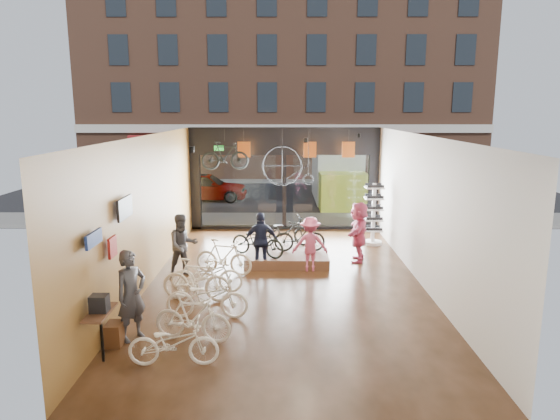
{
  "coord_description": "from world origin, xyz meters",
  "views": [
    {
      "loc": [
        -0.09,
        -12.45,
        4.41
      ],
      "look_at": [
        -0.14,
        1.4,
        1.64
      ],
      "focal_mm": 32.0,
      "sensor_mm": 36.0,
      "label": 1
    }
  ],
  "objects_px": {
    "customer_3": "(310,244)",
    "hung_bike": "(225,156)",
    "floor_bike_0": "(174,343)",
    "customer_1": "(183,245)",
    "display_platform": "(287,257)",
    "display_bike_mid": "(300,237)",
    "floor_bike_1": "(193,318)",
    "box_truck": "(338,178)",
    "street_car": "(205,186)",
    "floor_bike_3": "(197,280)",
    "floor_bike_5": "(224,257)",
    "sunglasses_rack": "(373,214)",
    "floor_bike_2": "(207,297)",
    "display_bike_right": "(285,231)",
    "customer_2": "(261,241)",
    "floor_bike_4": "(207,275)",
    "penny_farthing": "(290,167)",
    "customer_0": "(131,295)",
    "customer_5": "(359,232)",
    "display_bike_left": "(258,241)"
  },
  "relations": [
    {
      "from": "floor_bike_5",
      "to": "penny_farthing",
      "type": "height_order",
      "value": "penny_farthing"
    },
    {
      "from": "floor_bike_4",
      "to": "floor_bike_2",
      "type": "bearing_deg",
      "value": -172.34
    },
    {
      "from": "street_car",
      "to": "floor_bike_3",
      "type": "distance_m",
      "value": 13.46
    },
    {
      "from": "display_bike_mid",
      "to": "sunglasses_rack",
      "type": "height_order",
      "value": "sunglasses_rack"
    },
    {
      "from": "display_bike_mid",
      "to": "customer_2",
      "type": "xyz_separation_m",
      "value": [
        -1.1,
        -0.75,
        0.06
      ]
    },
    {
      "from": "floor_bike_1",
      "to": "display_bike_right",
      "type": "relative_size",
      "value": 0.88
    },
    {
      "from": "street_car",
      "to": "hung_bike",
      "type": "xyz_separation_m",
      "value": [
        1.92,
        -7.8,
        2.22
      ]
    },
    {
      "from": "floor_bike_1",
      "to": "customer_0",
      "type": "height_order",
      "value": "customer_0"
    },
    {
      "from": "display_bike_mid",
      "to": "penny_farthing",
      "type": "xyz_separation_m",
      "value": [
        -0.23,
        2.79,
        1.75
      ]
    },
    {
      "from": "floor_bike_0",
      "to": "floor_bike_5",
      "type": "distance_m",
      "value": 4.98
    },
    {
      "from": "box_truck",
      "to": "floor_bike_3",
      "type": "height_order",
      "value": "box_truck"
    },
    {
      "from": "street_car",
      "to": "customer_2",
      "type": "relative_size",
      "value": 2.54
    },
    {
      "from": "street_car",
      "to": "customer_1",
      "type": "bearing_deg",
      "value": -174.17
    },
    {
      "from": "floor_bike_4",
      "to": "customer_2",
      "type": "xyz_separation_m",
      "value": [
        1.26,
        1.86,
        0.36
      ]
    },
    {
      "from": "street_car",
      "to": "floor_bike_4",
      "type": "distance_m",
      "value": 12.95
    },
    {
      "from": "display_platform",
      "to": "sunglasses_rack",
      "type": "xyz_separation_m",
      "value": [
        2.9,
        2.01,
        0.88
      ]
    },
    {
      "from": "customer_3",
      "to": "hung_bike",
      "type": "relative_size",
      "value": 0.97
    },
    {
      "from": "floor_bike_5",
      "to": "display_bike_mid",
      "type": "xyz_separation_m",
      "value": [
        2.11,
        1.21,
        0.26
      ]
    },
    {
      "from": "street_car",
      "to": "customer_1",
      "type": "xyz_separation_m",
      "value": [
        1.18,
        -11.57,
        0.15
      ]
    },
    {
      "from": "display_bike_right",
      "to": "customer_5",
      "type": "height_order",
      "value": "customer_5"
    },
    {
      "from": "sunglasses_rack",
      "to": "hung_bike",
      "type": "xyz_separation_m",
      "value": [
        -4.95,
        0.45,
        1.89
      ]
    },
    {
      "from": "floor_bike_2",
      "to": "display_platform",
      "type": "distance_m",
      "value": 4.44
    },
    {
      "from": "street_car",
      "to": "customer_2",
      "type": "bearing_deg",
      "value": -163.43
    },
    {
      "from": "floor_bike_0",
      "to": "floor_bike_4",
      "type": "distance_m",
      "value": 3.58
    },
    {
      "from": "street_car",
      "to": "floor_bike_0",
      "type": "relative_size",
      "value": 2.62
    },
    {
      "from": "floor_bike_3",
      "to": "display_bike_right",
      "type": "relative_size",
      "value": 0.96
    },
    {
      "from": "floor_bike_1",
      "to": "hung_bike",
      "type": "xyz_separation_m",
      "value": [
        -0.18,
        7.62,
        2.45
      ]
    },
    {
      "from": "box_truck",
      "to": "customer_1",
      "type": "xyz_separation_m",
      "value": [
        -5.32,
        -10.57,
        -0.4
      ]
    },
    {
      "from": "hung_bike",
      "to": "floor_bike_5",
      "type": "bearing_deg",
      "value": 176.3
    },
    {
      "from": "floor_bike_1",
      "to": "display_bike_left",
      "type": "distance_m",
      "value": 4.86
    },
    {
      "from": "floor_bike_0",
      "to": "customer_3",
      "type": "height_order",
      "value": "customer_3"
    },
    {
      "from": "floor_bike_1",
      "to": "floor_bike_4",
      "type": "bearing_deg",
      "value": 15.24
    },
    {
      "from": "customer_3",
      "to": "hung_bike",
      "type": "height_order",
      "value": "hung_bike"
    },
    {
      "from": "floor_bike_0",
      "to": "floor_bike_2",
      "type": "xyz_separation_m",
      "value": [
        0.29,
        2.04,
        0.05
      ]
    },
    {
      "from": "floor_bike_2",
      "to": "display_bike_mid",
      "type": "bearing_deg",
      "value": -25.79
    },
    {
      "from": "display_bike_right",
      "to": "display_bike_mid",
      "type": "bearing_deg",
      "value": -153.44
    },
    {
      "from": "display_bike_mid",
      "to": "customer_1",
      "type": "bearing_deg",
      "value": 111.82
    },
    {
      "from": "customer_1",
      "to": "customer_2",
      "type": "distance_m",
      "value": 2.17
    },
    {
      "from": "floor_bike_5",
      "to": "display_bike_right",
      "type": "xyz_separation_m",
      "value": [
        1.67,
        1.8,
        0.28
      ]
    },
    {
      "from": "floor_bike_3",
      "to": "customer_1",
      "type": "distance_m",
      "value": 1.92
    },
    {
      "from": "floor_bike_2",
      "to": "floor_bike_5",
      "type": "bearing_deg",
      "value": 1.1
    },
    {
      "from": "floor_bike_3",
      "to": "display_bike_mid",
      "type": "relative_size",
      "value": 1.13
    },
    {
      "from": "display_platform",
      "to": "customer_3",
      "type": "xyz_separation_m",
      "value": [
        0.65,
        -0.8,
        0.61
      ]
    },
    {
      "from": "display_platform",
      "to": "customer_5",
      "type": "height_order",
      "value": "customer_5"
    },
    {
      "from": "floor_bike_1",
      "to": "hung_bike",
      "type": "bearing_deg",
      "value": 14.17
    },
    {
      "from": "floor_bike_5",
      "to": "customer_1",
      "type": "xyz_separation_m",
      "value": [
        -1.06,
        -0.16,
        0.37
      ]
    },
    {
      "from": "floor_bike_2",
      "to": "floor_bike_4",
      "type": "xyz_separation_m",
      "value": [
        -0.23,
        1.53,
        -0.0
      ]
    },
    {
      "from": "customer_1",
      "to": "display_platform",
      "type": "bearing_deg",
      "value": -3.13
    },
    {
      "from": "street_car",
      "to": "penny_farthing",
      "type": "bearing_deg",
      "value": -150.88
    },
    {
      "from": "floor_bike_2",
      "to": "hung_bike",
      "type": "height_order",
      "value": "hung_bike"
    }
  ]
}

